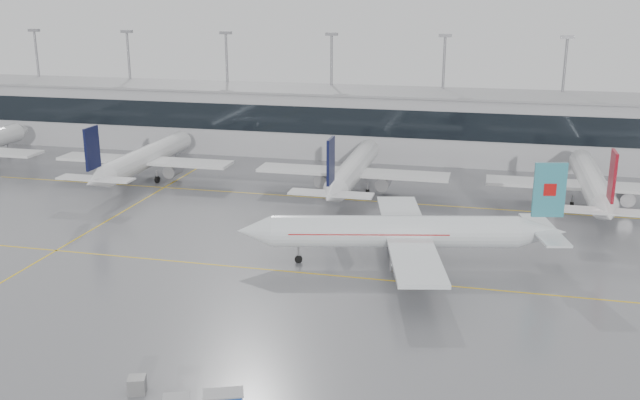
# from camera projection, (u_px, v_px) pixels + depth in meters

# --- Properties ---
(ground) EXTENTS (320.00, 320.00, 0.00)m
(ground) POSITION_uv_depth(u_px,v_px,m) (295.00, 272.00, 79.49)
(ground) COLOR slate
(ground) RESTS_ON ground
(taxi_line_main) EXTENTS (120.00, 0.25, 0.01)m
(taxi_line_main) POSITION_uv_depth(u_px,v_px,m) (295.00, 272.00, 79.49)
(taxi_line_main) COLOR yellow
(taxi_line_main) RESTS_ON ground
(taxi_line_north) EXTENTS (120.00, 0.25, 0.01)m
(taxi_line_north) POSITION_uv_depth(u_px,v_px,m) (348.00, 199.00, 107.51)
(taxi_line_north) COLOR yellow
(taxi_line_north) RESTS_ON ground
(taxi_line_cross) EXTENTS (0.25, 60.00, 0.01)m
(taxi_line_cross) POSITION_uv_depth(u_px,v_px,m) (118.00, 215.00, 100.18)
(taxi_line_cross) COLOR yellow
(taxi_line_cross) RESTS_ON ground
(terminal) EXTENTS (180.00, 15.00, 12.00)m
(terminal) POSITION_uv_depth(u_px,v_px,m) (381.00, 124.00, 135.74)
(terminal) COLOR #A6A6AA
(terminal) RESTS_ON ground
(terminal_glass) EXTENTS (180.00, 0.20, 5.00)m
(terminal_glass) POSITION_uv_depth(u_px,v_px,m) (375.00, 123.00, 128.27)
(terminal_glass) COLOR black
(terminal_glass) RESTS_ON ground
(terminal_roof) EXTENTS (182.00, 16.00, 0.40)m
(terminal_roof) POSITION_uv_depth(u_px,v_px,m) (381.00, 91.00, 134.02)
(terminal_roof) COLOR gray
(terminal_roof) RESTS_ON ground
(light_masts) EXTENTS (156.40, 1.00, 22.60)m
(light_masts) POSITION_uv_depth(u_px,v_px,m) (386.00, 82.00, 139.30)
(light_masts) COLOR gray
(light_masts) RESTS_ON ground
(air_canada_jet) EXTENTS (37.39, 30.59, 11.95)m
(air_canada_jet) POSITION_uv_depth(u_px,v_px,m) (406.00, 232.00, 80.99)
(air_canada_jet) COLOR silver
(air_canada_jet) RESTS_ON ground
(parked_jet_b) EXTENTS (29.64, 36.96, 11.72)m
(parked_jet_b) POSITION_uv_depth(u_px,v_px,m) (145.00, 158.00, 117.72)
(parked_jet_b) COLOR silver
(parked_jet_b) RESTS_ON ground
(parked_jet_c) EXTENTS (29.64, 36.96, 11.72)m
(parked_jet_c) POSITION_uv_depth(u_px,v_px,m) (353.00, 170.00, 109.93)
(parked_jet_c) COLOR silver
(parked_jet_c) RESTS_ON ground
(parked_jet_d) EXTENTS (29.64, 36.96, 11.72)m
(parked_jet_d) POSITION_uv_depth(u_px,v_px,m) (592.00, 183.00, 102.14)
(parked_jet_d) COLOR silver
(parked_jet_d) RESTS_ON ground
(gse_unit) EXTENTS (1.68, 1.62, 1.34)m
(gse_unit) POSITION_uv_depth(u_px,v_px,m) (137.00, 385.00, 55.24)
(gse_unit) COLOR slate
(gse_unit) RESTS_ON ground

